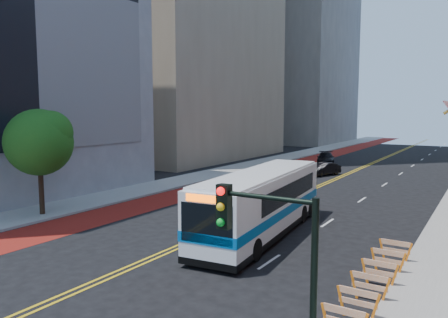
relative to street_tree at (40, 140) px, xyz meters
name	(u,v)px	position (x,y,z in m)	size (l,w,h in m)	color
ground	(90,285)	(11.24, -6.04, -4.91)	(160.00, 160.00, 0.00)	black
sidewalk_left	(228,170)	(-0.76, 23.96, -4.84)	(4.00, 140.00, 0.15)	gray
bus_lane_paint	(259,174)	(3.14, 23.96, -4.91)	(3.60, 140.00, 0.01)	maroon
center_line_inner	(331,180)	(11.06, 23.96, -4.91)	(0.14, 140.00, 0.01)	gold
center_line_outer	(335,180)	(11.42, 23.96, -4.91)	(0.14, 140.00, 0.01)	gold
lane_dashes	(401,174)	(16.04, 31.96, -4.90)	(0.14, 98.20, 0.01)	silver
construction_barriers	(364,291)	(20.84, -2.62, -4.24)	(1.42, 10.91, 1.00)	orange
street_tree	(40,140)	(0.00, 0.00, 0.00)	(4.20, 4.20, 6.70)	black
traffic_signal	(271,264)	(20.66, -9.55, -1.19)	(2.21, 0.34, 5.07)	black
transit_bus	(263,202)	(13.79, 3.75, -3.10)	(3.99, 12.86, 3.48)	white
car_a	(271,172)	(6.18, 20.57, -4.11)	(1.90, 4.71, 1.61)	black
car_b	(324,169)	(9.44, 26.50, -4.25)	(1.41, 4.04, 1.33)	black
car_c	(326,158)	(6.50, 35.68, -4.17)	(2.08, 5.12, 1.48)	black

